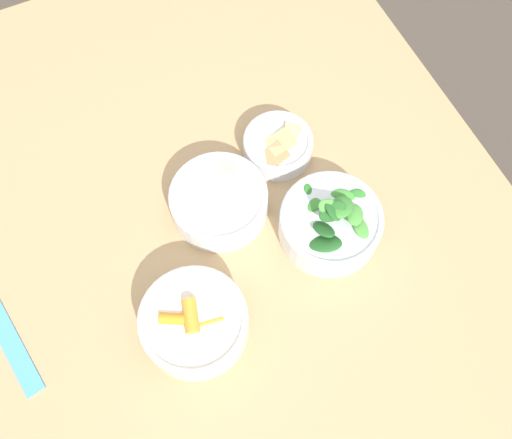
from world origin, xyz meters
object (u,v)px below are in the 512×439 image
(bowl_beans_hotdog, at_px, (216,203))
(bowl_cookies, at_px, (278,145))
(bowl_carrots, at_px, (194,323))
(bowl_greens, at_px, (331,222))

(bowl_beans_hotdog, relative_size, bowl_cookies, 1.33)
(bowl_carrots, distance_m, bowl_cookies, 0.33)
(bowl_greens, relative_size, bowl_beans_hotdog, 1.02)
(bowl_greens, relative_size, bowl_cookies, 1.36)
(bowl_cookies, bearing_deg, bowl_beans_hotdog, 112.21)
(bowl_beans_hotdog, distance_m, bowl_cookies, 0.15)
(bowl_greens, xyz_separation_m, bowl_cookies, (0.17, 0.01, -0.01))
(bowl_greens, bearing_deg, bowl_beans_hotdog, 52.74)
(bowl_beans_hotdog, bearing_deg, bowl_carrots, 147.51)
(bowl_greens, height_order, bowl_beans_hotdog, bowl_greens)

